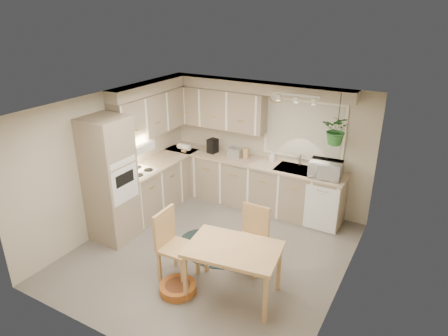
# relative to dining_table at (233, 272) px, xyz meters

# --- Properties ---
(floor) EXTENTS (4.20, 4.20, 0.00)m
(floor) POSITION_rel_dining_table_xyz_m (-0.77, 0.70, -0.38)
(floor) COLOR #646158
(floor) RESTS_ON ground
(ceiling) EXTENTS (4.20, 4.20, 0.00)m
(ceiling) POSITION_rel_dining_table_xyz_m (-0.77, 0.70, 2.02)
(ceiling) COLOR white
(ceiling) RESTS_ON wall_back
(wall_back) EXTENTS (4.00, 0.04, 2.40)m
(wall_back) POSITION_rel_dining_table_xyz_m (-0.77, 2.80, 0.82)
(wall_back) COLOR #BBB09A
(wall_back) RESTS_ON floor
(wall_front) EXTENTS (4.00, 0.04, 2.40)m
(wall_front) POSITION_rel_dining_table_xyz_m (-0.77, -1.40, 0.82)
(wall_front) COLOR #BBB09A
(wall_front) RESTS_ON floor
(wall_left) EXTENTS (0.04, 4.20, 2.40)m
(wall_left) POSITION_rel_dining_table_xyz_m (-2.77, 0.70, 0.82)
(wall_left) COLOR #BBB09A
(wall_left) RESTS_ON floor
(wall_right) EXTENTS (0.04, 4.20, 2.40)m
(wall_right) POSITION_rel_dining_table_xyz_m (1.23, 0.70, 0.82)
(wall_right) COLOR #BBB09A
(wall_right) RESTS_ON floor
(base_cab_left) EXTENTS (0.60, 1.85, 0.90)m
(base_cab_left) POSITION_rel_dining_table_xyz_m (-2.47, 1.58, 0.07)
(base_cab_left) COLOR gray
(base_cab_left) RESTS_ON floor
(base_cab_back) EXTENTS (3.60, 0.60, 0.90)m
(base_cab_back) POSITION_rel_dining_table_xyz_m (-0.97, 2.50, 0.07)
(base_cab_back) COLOR gray
(base_cab_back) RESTS_ON floor
(counter_left) EXTENTS (0.64, 1.89, 0.04)m
(counter_left) POSITION_rel_dining_table_xyz_m (-2.46, 1.58, 0.54)
(counter_left) COLOR tan
(counter_left) RESTS_ON base_cab_left
(counter_back) EXTENTS (3.64, 0.64, 0.04)m
(counter_back) POSITION_rel_dining_table_xyz_m (-0.97, 2.49, 0.54)
(counter_back) COLOR tan
(counter_back) RESTS_ON base_cab_back
(oven_stack) EXTENTS (0.65, 0.65, 2.10)m
(oven_stack) POSITION_rel_dining_table_xyz_m (-2.45, 0.33, 0.67)
(oven_stack) COLOR gray
(oven_stack) RESTS_ON floor
(wall_oven_face) EXTENTS (0.02, 0.56, 0.58)m
(wall_oven_face) POSITION_rel_dining_table_xyz_m (-2.13, 0.33, 0.67)
(wall_oven_face) COLOR white
(wall_oven_face) RESTS_ON oven_stack
(upper_cab_left) EXTENTS (0.35, 2.00, 0.75)m
(upper_cab_left) POSITION_rel_dining_table_xyz_m (-2.60, 1.70, 1.45)
(upper_cab_left) COLOR gray
(upper_cab_left) RESTS_ON wall_left
(upper_cab_back) EXTENTS (2.00, 0.35, 0.75)m
(upper_cab_back) POSITION_rel_dining_table_xyz_m (-1.77, 2.63, 1.45)
(upper_cab_back) COLOR gray
(upper_cab_back) RESTS_ON wall_back
(soffit_left) EXTENTS (0.30, 2.00, 0.20)m
(soffit_left) POSITION_rel_dining_table_xyz_m (-2.62, 1.70, 1.92)
(soffit_left) COLOR #BBB09A
(soffit_left) RESTS_ON wall_left
(soffit_back) EXTENTS (3.60, 0.30, 0.20)m
(soffit_back) POSITION_rel_dining_table_xyz_m (-0.97, 2.65, 1.92)
(soffit_back) COLOR #BBB09A
(soffit_back) RESTS_ON wall_back
(cooktop) EXTENTS (0.52, 0.58, 0.02)m
(cooktop) POSITION_rel_dining_table_xyz_m (-2.45, 1.00, 0.57)
(cooktop) COLOR white
(cooktop) RESTS_ON counter_left
(range_hood) EXTENTS (0.40, 0.60, 0.14)m
(range_hood) POSITION_rel_dining_table_xyz_m (-2.47, 1.00, 1.02)
(range_hood) COLOR white
(range_hood) RESTS_ON upper_cab_left
(window_blinds) EXTENTS (1.40, 0.02, 1.00)m
(window_blinds) POSITION_rel_dining_table_xyz_m (-0.07, 2.77, 1.22)
(window_blinds) COLOR silver
(window_blinds) RESTS_ON wall_back
(window_frame) EXTENTS (1.50, 0.02, 1.10)m
(window_frame) POSITION_rel_dining_table_xyz_m (-0.07, 2.78, 1.22)
(window_frame) COLOR white
(window_frame) RESTS_ON wall_back
(sink) EXTENTS (0.70, 0.48, 0.10)m
(sink) POSITION_rel_dining_table_xyz_m (-0.07, 2.50, 0.52)
(sink) COLOR #9C9FA4
(sink) RESTS_ON counter_back
(dishwasher_front) EXTENTS (0.58, 0.02, 0.83)m
(dishwasher_front) POSITION_rel_dining_table_xyz_m (0.53, 2.19, 0.05)
(dishwasher_front) COLOR white
(dishwasher_front) RESTS_ON base_cab_back
(track_light_bar) EXTENTS (0.80, 0.04, 0.04)m
(track_light_bar) POSITION_rel_dining_table_xyz_m (-0.07, 2.25, 1.95)
(track_light_bar) COLOR white
(track_light_bar) RESTS_ON ceiling
(wall_clock) EXTENTS (0.30, 0.03, 0.30)m
(wall_clock) POSITION_rel_dining_table_xyz_m (-0.62, 2.77, 1.80)
(wall_clock) COLOR gold
(wall_clock) RESTS_ON wall_back
(dining_table) EXTENTS (1.31, 0.97, 0.76)m
(dining_table) POSITION_rel_dining_table_xyz_m (0.00, 0.00, 0.00)
(dining_table) COLOR tan
(dining_table) RESTS_ON floor
(chair_left) EXTENTS (0.50, 0.50, 1.04)m
(chair_left) POSITION_rel_dining_table_xyz_m (-0.87, -0.04, 0.14)
(chair_left) COLOR tan
(chair_left) RESTS_ON floor
(chair_back) EXTENTS (0.45, 0.45, 0.96)m
(chair_back) POSITION_rel_dining_table_xyz_m (-0.08, 0.66, 0.10)
(chair_back) COLOR tan
(chair_back) RESTS_ON floor
(braided_rug) EXTENTS (1.54, 1.34, 0.01)m
(braided_rug) POSITION_rel_dining_table_xyz_m (-0.83, 0.83, -0.37)
(braided_rug) COLOR black
(braided_rug) RESTS_ON floor
(pet_bed) EXTENTS (0.67, 0.67, 0.12)m
(pet_bed) POSITION_rel_dining_table_xyz_m (-0.69, -0.32, -0.32)
(pet_bed) COLOR #A35B20
(pet_bed) RESTS_ON floor
(microwave) EXTENTS (0.56, 0.34, 0.36)m
(microwave) POSITION_rel_dining_table_xyz_m (0.49, 2.40, 0.74)
(microwave) COLOR white
(microwave) RESTS_ON counter_back
(soap_bottle) EXTENTS (0.13, 0.22, 0.09)m
(soap_bottle) POSITION_rel_dining_table_xyz_m (-0.59, 2.65, 0.61)
(soap_bottle) COLOR white
(soap_bottle) RESTS_ON counter_back
(hanging_plant) EXTENTS (0.49, 0.54, 0.39)m
(hanging_plant) POSITION_rel_dining_table_xyz_m (0.61, 2.40, 1.37)
(hanging_plant) COLOR #29662A
(hanging_plant) RESTS_ON ceiling
(coffee_maker) EXTENTS (0.19, 0.22, 0.28)m
(coffee_maker) POSITION_rel_dining_table_xyz_m (-1.81, 2.50, 0.70)
(coffee_maker) COLOR black
(coffee_maker) RESTS_ON counter_back
(toaster) EXTENTS (0.30, 0.19, 0.17)m
(toaster) POSITION_rel_dining_table_xyz_m (-1.31, 2.52, 0.65)
(toaster) COLOR #9C9FA4
(toaster) RESTS_ON counter_back
(knife_block) EXTENTS (0.10, 0.10, 0.20)m
(knife_block) POSITION_rel_dining_table_xyz_m (-1.10, 2.55, 0.66)
(knife_block) COLOR tan
(knife_block) RESTS_ON counter_back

